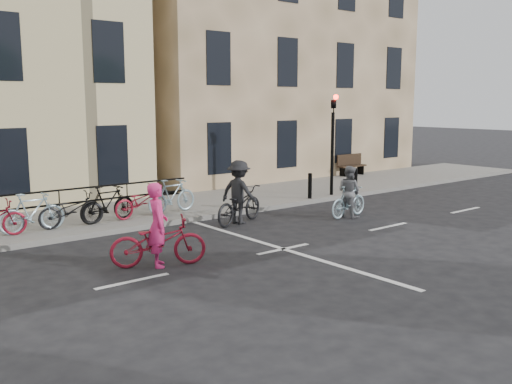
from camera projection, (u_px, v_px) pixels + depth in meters
ground at (283, 249)px, 13.82m from camera, size 120.00×120.00×0.00m
sidewalk at (35, 227)px, 15.96m from camera, size 46.00×4.00×0.15m
building_east at (247, 49)px, 28.42m from camera, size 14.00×10.00×12.00m
traffic_light at (333, 132)px, 20.60m from camera, size 0.18×0.30×3.90m
bollard_east at (310, 186)px, 20.09m from camera, size 0.14×0.14×0.90m
bollard_west at (356, 180)px, 21.57m from camera, size 0.14×0.14×0.90m
bench at (351, 164)px, 26.46m from camera, size 1.60×0.41×0.97m
parked_bikes at (50, 211)px, 15.21m from camera, size 9.35×1.23×1.05m
cyclist_pink at (158, 237)px, 12.32m from camera, size 2.18×1.49×1.84m
cyclist_grey at (349, 196)px, 17.56m from camera, size 1.69×0.83×1.60m
cyclist_dark at (239, 199)px, 16.64m from camera, size 2.21×1.36×1.86m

